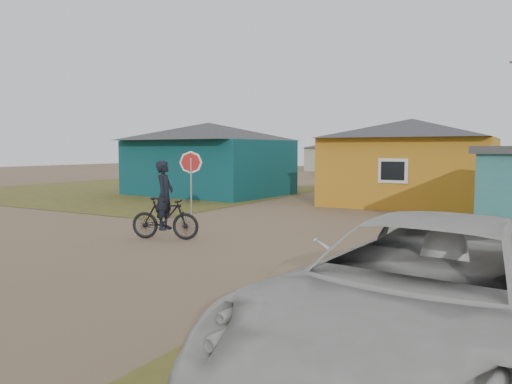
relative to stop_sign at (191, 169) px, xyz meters
The scene contains 9 objects.
ground 5.99m from the stop_sign, 58.20° to the right, with size 120.00×120.00×0.00m, color #7C6247.
grass_nw 13.80m from the stop_sign, 143.46° to the left, with size 20.00×18.00×0.00m, color brown.
house_teal 10.24m from the stop_sign, 122.41° to the left, with size 8.93×7.08×4.00m.
house_yellow 10.68m from the stop_sign, 58.92° to the left, with size 7.72×6.76×3.90m.
house_pale_west 29.30m from the stop_sign, 95.86° to the left, with size 7.04×6.15×3.60m.
house_pale_north 42.59m from the stop_sign, 104.95° to the left, with size 6.28×5.81×3.40m.
stop_sign is the anchor object (origin of this frame).
cyclist 4.00m from the stop_sign, 62.95° to the right, with size 2.02×1.19×2.21m.
vehicle 13.02m from the stop_sign, 40.40° to the right, with size 2.91×6.31×1.75m, color beige.
Camera 1 is at (7.97, -9.20, 2.51)m, focal length 35.00 mm.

